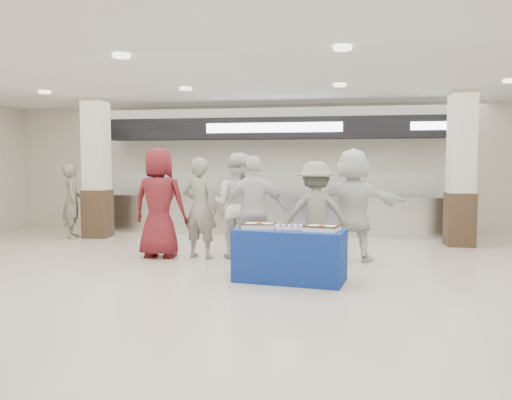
% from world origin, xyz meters
% --- Properties ---
extents(ground, '(14.00, 14.00, 0.00)m').
position_xyz_m(ground, '(0.00, 0.00, 0.00)').
color(ground, beige).
rests_on(ground, ground).
extents(serving_line, '(8.70, 0.85, 2.80)m').
position_xyz_m(serving_line, '(0.00, 5.40, 1.16)').
color(serving_line, silver).
rests_on(serving_line, ground).
extents(column_left, '(0.55, 0.55, 3.20)m').
position_xyz_m(column_left, '(-4.00, 4.20, 1.53)').
color(column_left, '#342518').
rests_on(column_left, ground).
extents(column_right, '(0.55, 0.55, 3.20)m').
position_xyz_m(column_right, '(4.00, 4.20, 1.53)').
color(column_right, '#342518').
rests_on(column_right, ground).
extents(display_table, '(1.65, 1.02, 0.75)m').
position_xyz_m(display_table, '(0.79, 0.52, 0.38)').
color(display_table, navy).
rests_on(display_table, ground).
extents(sheet_cake_left, '(0.47, 0.37, 0.10)m').
position_xyz_m(sheet_cake_left, '(0.34, 0.55, 0.80)').
color(sheet_cake_left, white).
rests_on(sheet_cake_left, display_table).
extents(sheet_cake_right, '(0.54, 0.47, 0.10)m').
position_xyz_m(sheet_cake_right, '(1.25, 0.40, 0.80)').
color(sheet_cake_right, white).
rests_on(sheet_cake_right, display_table).
extents(cupcake_tray, '(0.43, 0.34, 0.07)m').
position_xyz_m(cupcake_tray, '(0.78, 0.49, 0.78)').
color(cupcake_tray, '#BBBBC1').
rests_on(cupcake_tray, display_table).
extents(civilian_maroon, '(0.99, 0.67, 1.99)m').
position_xyz_m(civilian_maroon, '(-1.70, 2.00, 0.99)').
color(civilian_maroon, maroon).
rests_on(civilian_maroon, ground).
extents(soldier_a, '(0.75, 0.58, 1.81)m').
position_xyz_m(soldier_a, '(-0.96, 2.04, 0.91)').
color(soldier_a, slate).
rests_on(soldier_a, ground).
extents(chef_tall, '(1.04, 0.88, 1.89)m').
position_xyz_m(chef_tall, '(-0.31, 2.20, 0.95)').
color(chef_tall, silver).
rests_on(chef_tall, ground).
extents(chef_short, '(1.14, 0.67, 1.83)m').
position_xyz_m(chef_short, '(0.11, 1.53, 0.91)').
color(chef_short, silver).
rests_on(chef_short, ground).
extents(soldier_b, '(1.19, 0.78, 1.74)m').
position_xyz_m(soldier_b, '(1.12, 1.72, 0.87)').
color(soldier_b, slate).
rests_on(soldier_b, ground).
extents(civilian_white, '(1.86, 0.70, 1.96)m').
position_xyz_m(civilian_white, '(1.74, 2.20, 0.98)').
color(civilian_white, white).
rests_on(civilian_white, ground).
extents(soldier_bg, '(0.65, 0.74, 1.71)m').
position_xyz_m(soldier_bg, '(-4.51, 3.98, 0.86)').
color(soldier_bg, slate).
rests_on(soldier_bg, ground).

